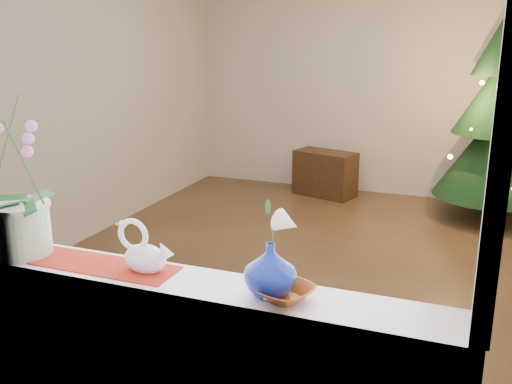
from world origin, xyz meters
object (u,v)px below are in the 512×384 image
Objects in this scene: blue_vase at (270,266)px; side_table at (325,174)px; orchid_pot at (15,169)px; amber_dish at (284,293)px; xmas_tree at (498,117)px; paperweight at (269,290)px; swan at (145,248)px.

blue_vase is 0.33× the size of side_table.
orchid_pot is 4.65m from side_table.
amber_dish is (0.06, -0.01, -0.09)m from blue_vase.
side_table is (-1.77, 0.23, -0.78)m from xmas_tree.
amber_dish reaches higher than side_table.
paperweight reaches higher than amber_dish.
blue_vase is 0.09m from paperweight.
swan reaches higher than side_table.
orchid_pot is 0.64m from swan.
paperweight is 4.71m from side_table.
amber_dish is at bearing -0.05° from orchid_pot.
amber_dish is at bearing -100.19° from xmas_tree.
orchid_pot is 1.13m from blue_vase.
amber_dish is at bearing -11.84° from blue_vase.
xmas_tree is (0.82, 4.33, 0.08)m from paperweight.
paperweight is (0.53, -0.05, -0.06)m from swan.
side_table is (-0.95, 4.56, -0.70)m from paperweight.
blue_vase reaches higher than paperweight.
orchid_pot is at bearing -166.45° from swan.
swan is at bearing -67.85° from side_table.
paperweight is at bearing -1.44° from orchid_pot.
orchid_pot reaches higher than side_table.
amber_dish is at bearing 8.22° from swan.
paperweight is (0.01, -0.04, -0.08)m from blue_vase.
amber_dish is 4.69m from side_table.
paperweight is 0.43× the size of amber_dish.
orchid_pot is 10.07× the size of paperweight.
swan is 1.40× the size of amber_dish.
paperweight is at bearing -151.07° from amber_dish.
xmas_tree reaches higher than swan.
xmas_tree reaches higher than blue_vase.
side_table is at bearing 87.98° from orchid_pot.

